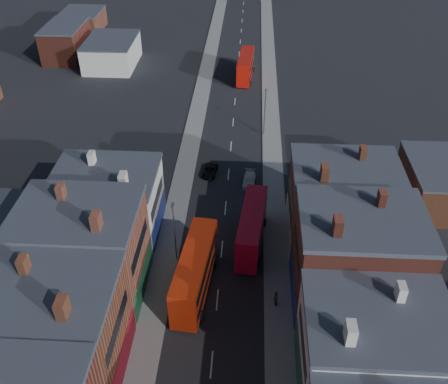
# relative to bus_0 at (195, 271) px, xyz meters

# --- Properties ---
(pavement_west) EXTENTS (3.00, 200.00, 0.12)m
(pavement_west) POSITION_rel_bus_0_xyz_m (-4.05, 24.66, -2.76)
(pavement_west) COLOR gray
(pavement_west) RESTS_ON ground
(pavement_east) EXTENTS (3.00, 200.00, 0.12)m
(pavement_east) POSITION_rel_bus_0_xyz_m (8.95, 24.66, -2.76)
(pavement_east) COLOR gray
(pavement_east) RESTS_ON ground
(lamp_post_2) EXTENTS (0.25, 0.70, 8.12)m
(lamp_post_2) POSITION_rel_bus_0_xyz_m (-2.75, 4.66, 1.88)
(lamp_post_2) COLOR slate
(lamp_post_2) RESTS_ON ground
(lamp_post_3) EXTENTS (0.25, 0.70, 8.12)m
(lamp_post_3) POSITION_rel_bus_0_xyz_m (7.65, 34.66, 1.88)
(lamp_post_3) COLOR slate
(lamp_post_3) RESTS_ON ground
(bus_0) EXTENTS (4.00, 12.33, 5.23)m
(bus_0) POSITION_rel_bus_0_xyz_m (0.00, 0.00, 0.00)
(bus_0) COLOR #A62109
(bus_0) RESTS_ON ground
(bus_1) EXTENTS (3.69, 11.43, 4.85)m
(bus_1) POSITION_rel_bus_0_xyz_m (5.95, 7.80, -0.20)
(bus_1) COLOR red
(bus_1) RESTS_ON ground
(bus_2) EXTENTS (3.40, 11.23, 4.78)m
(bus_2) POSITION_rel_bus_0_xyz_m (4.11, 57.41, -0.24)
(bus_2) COLOR #B41207
(bus_2) RESTS_ON ground
(car_2) EXTENTS (2.30, 4.15, 1.10)m
(car_2) POSITION_rel_bus_0_xyz_m (-0.27, 22.67, -2.27)
(car_2) COLOR black
(car_2) RESTS_ON ground
(car_3) EXTENTS (2.01, 4.30, 1.22)m
(car_3) POSITION_rel_bus_0_xyz_m (5.48, 20.56, -2.21)
(car_3) COLOR silver
(car_3) RESTS_ON ground
(ped_3) EXTENTS (0.66, 1.15, 1.85)m
(ped_3) POSITION_rel_bus_0_xyz_m (8.64, -1.71, -1.77)
(ped_3) COLOR #504B44
(ped_3) RESTS_ON pavement_east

